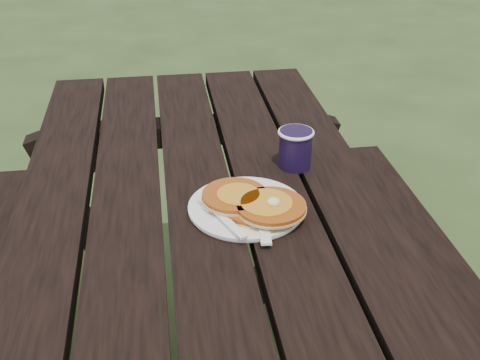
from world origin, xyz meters
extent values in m
cube|color=black|center=(0.00, 0.00, 0.73)|extent=(0.75, 1.80, 0.04)
cube|color=black|center=(0.55, 0.00, 0.43)|extent=(0.25, 1.80, 0.04)
cylinder|color=white|center=(0.09, 0.10, 0.76)|extent=(0.23, 0.23, 0.01)
cylinder|color=#AE5113|center=(0.09, 0.08, 0.77)|extent=(0.13, 0.13, 0.01)
cylinder|color=#AE5113|center=(0.06, 0.11, 0.78)|extent=(0.13, 0.13, 0.01)
cylinder|color=#AE5113|center=(0.13, 0.06, 0.78)|extent=(0.13, 0.13, 0.01)
cylinder|color=#B8761A|center=(0.12, 0.06, 0.79)|extent=(0.10, 0.10, 0.00)
ellipsoid|color=#F4E59E|center=(0.13, 0.05, 0.79)|extent=(0.03, 0.03, 0.02)
cube|color=white|center=(0.11, 0.05, 0.76)|extent=(0.04, 0.18, 0.00)
cylinder|color=black|center=(0.22, 0.26, 0.79)|extent=(0.07, 0.07, 0.09)
torus|color=white|center=(0.22, 0.26, 0.83)|extent=(0.08, 0.08, 0.01)
cylinder|color=black|center=(0.22, 0.26, 0.83)|extent=(0.06, 0.06, 0.01)
camera|label=1|loc=(-0.07, -0.90, 1.40)|focal=45.00mm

